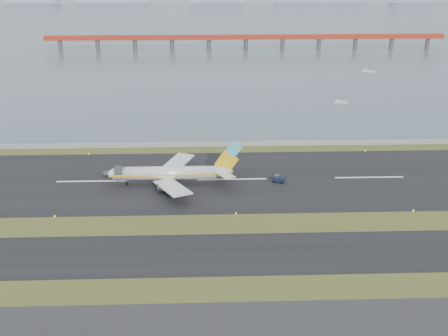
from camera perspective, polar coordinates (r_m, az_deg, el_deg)
The scene contains 10 objects.
ground at distance 134.29m, azimuth 1.39°, elevation -6.12°, with size 1000.00×1000.00×0.00m, color #324217.
taxiway_strip at distance 123.78m, azimuth 1.72°, elevation -8.68°, with size 1000.00×18.00×0.10m, color black.
runway_strip at distance 161.41m, azimuth 0.77°, elevation -1.17°, with size 1000.00×45.00×0.10m, color black.
seawall at distance 189.27m, azimuth 0.33°, elevation 2.46°, with size 1000.00×2.50×1.00m, color gray.
bay_water at distance 582.14m, azimuth -1.35°, elevation 15.36°, with size 1400.00×800.00×1.30m, color #455563.
red_pier at distance 373.84m, azimuth 2.25°, elevation 13.03°, with size 260.00×5.00×10.20m.
airliner at distance 157.46m, azimuth -5.38°, elevation -0.52°, with size 38.52×32.89×12.80m.
pushback_tug at distance 159.93m, azimuth 5.53°, elevation -1.11°, with size 3.81×3.02×2.15m.
workboat_near at distance 247.32m, azimuth 11.73°, elevation 6.59°, with size 6.27×2.74×1.47m.
workboat_far at distance 314.42m, azimuth 14.40°, elevation 9.52°, with size 6.93×3.89×1.61m.
Camera 1 is at (-7.51, -118.75, 62.26)m, focal length 45.00 mm.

